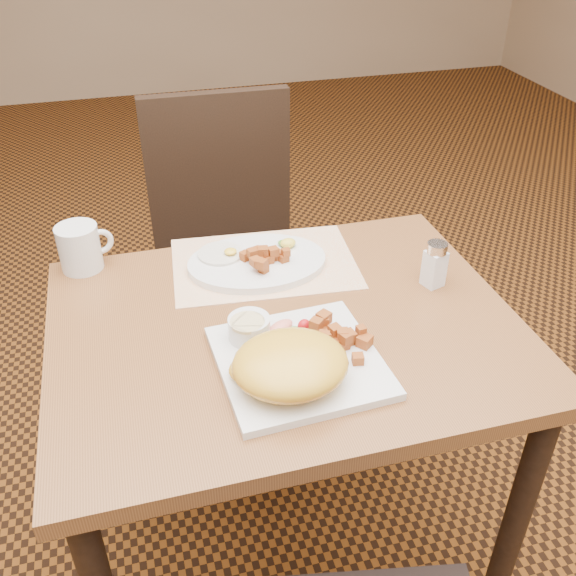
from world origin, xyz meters
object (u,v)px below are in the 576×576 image
Objects in this scene: salt_shaker at (435,264)px; coffee_mug at (81,247)px; plate_square at (299,362)px; chair_far at (229,249)px; plate_oval at (257,262)px; table at (286,366)px.

coffee_mug reaches higher than salt_shaker.
coffee_mug is (-0.36, 0.44, 0.04)m from plate_square.
chair_far is 9.70× the size of salt_shaker.
plate_square is at bearing -152.93° from salt_shaker.
coffee_mug is at bearing 43.49° from chair_far.
plate_square is at bearing 90.00° from chair_far.
plate_square is 0.34m from plate_oval.
chair_far is 0.50m from plate_oval.
plate_oval is 0.38m from salt_shaker.
chair_far is at bearing 118.34° from salt_shaker.
plate_oval is at bearing 91.78° from table.
plate_square is (-0.01, -0.13, 0.12)m from table.
salt_shaker is at bearing 8.34° from table.
coffee_mug is at bearing 129.70° from plate_square.
chair_far is 0.58m from coffee_mug.
coffee_mug reaches higher than table.
plate_oval is (-0.01, -0.44, 0.22)m from chair_far.
coffee_mug is (-0.37, 0.10, 0.04)m from plate_oval.
table is 9.00× the size of salt_shaker.
plate_square is 0.57m from coffee_mug.
chair_far is at bearing 89.63° from table.
plate_square is 2.35× the size of coffee_mug.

